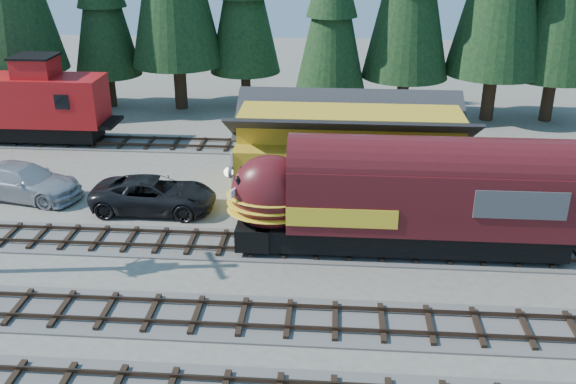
# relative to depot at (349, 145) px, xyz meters

# --- Properties ---
(ground) EXTENTS (120.00, 120.00, 0.00)m
(ground) POSITION_rel_depot_xyz_m (0.00, -10.50, -2.96)
(ground) COLOR #6B665B
(ground) RESTS_ON ground
(track_siding) EXTENTS (68.00, 3.20, 0.33)m
(track_siding) POSITION_rel_depot_xyz_m (10.00, -6.50, -2.90)
(track_siding) COLOR #4C4947
(track_siding) RESTS_ON ground
(track_spur) EXTENTS (32.00, 3.20, 0.33)m
(track_spur) POSITION_rel_depot_xyz_m (-10.00, 7.50, -2.90)
(track_spur) COLOR #4C4947
(track_spur) RESTS_ON ground
(depot) EXTENTS (12.80, 7.00, 5.30)m
(depot) POSITION_rel_depot_xyz_m (0.00, 0.00, 0.00)
(depot) COLOR gold
(depot) RESTS_ON ground
(locomotive) EXTENTS (15.64, 3.11, 4.25)m
(locomotive) POSITION_rel_depot_xyz_m (1.87, -6.50, -0.47)
(locomotive) COLOR black
(locomotive) RESTS_ON ground
(caboose) EXTENTS (10.69, 3.10, 5.56)m
(caboose) POSITION_rel_depot_xyz_m (-21.65, 7.50, -0.23)
(caboose) COLOR black
(caboose) RESTS_ON ground
(pickup_truck_a) EXTENTS (6.52, 3.01, 1.81)m
(pickup_truck_a) POSITION_rel_depot_xyz_m (-10.23, -2.87, -2.06)
(pickup_truck_a) COLOR black
(pickup_truck_a) RESTS_ON ground
(pickup_truck_b) EXTENTS (6.97, 3.91, 1.91)m
(pickup_truck_b) POSITION_rel_depot_xyz_m (-17.87, -1.75, -2.01)
(pickup_truck_b) COLOR #AAACB2
(pickup_truck_b) RESTS_ON ground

